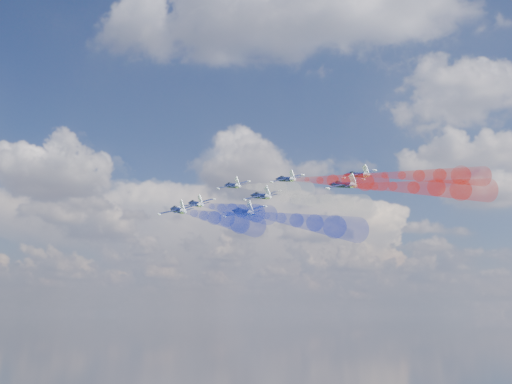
# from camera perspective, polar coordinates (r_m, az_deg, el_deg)

# --- Properties ---
(jet_lead) EXTENTS (14.09, 14.49, 7.71)m
(jet_lead) POSITION_cam_1_polar(r_m,az_deg,el_deg) (157.85, -2.18, 0.59)
(jet_lead) COLOR black
(trail_lead) EXTENTS (23.49, 30.67, 11.81)m
(trail_lead) POSITION_cam_1_polar(r_m,az_deg,el_deg) (137.34, 1.27, 0.39)
(trail_lead) COLOR white
(jet_inner_left) EXTENTS (14.09, 14.49, 7.71)m
(jet_inner_left) POSITION_cam_1_polar(r_m,az_deg,el_deg) (143.90, -5.56, -1.10)
(jet_inner_left) COLOR black
(trail_inner_left) EXTENTS (23.49, 30.67, 11.81)m
(trail_inner_left) POSITION_cam_1_polar(r_m,az_deg,el_deg) (122.93, -2.28, -1.61)
(trail_inner_left) COLOR #182BD1
(jet_inner_right) EXTENTS (14.09, 14.49, 7.71)m
(jet_inner_right) POSITION_cam_1_polar(r_m,az_deg,el_deg) (151.37, 2.75, 1.19)
(jet_inner_right) COLOR black
(trail_inner_right) EXTENTS (23.49, 30.67, 11.81)m
(trail_inner_right) POSITION_cam_1_polar(r_m,az_deg,el_deg) (131.79, 7.12, 1.07)
(trail_inner_right) COLOR red
(jet_outer_left) EXTENTS (14.09, 14.49, 7.71)m
(jet_outer_left) POSITION_cam_1_polar(r_m,az_deg,el_deg) (129.07, -7.20, -1.67)
(jet_outer_left) COLOR black
(trail_outer_left) EXTENTS (23.49, 30.67, 11.81)m
(trail_outer_left) POSITION_cam_1_polar(r_m,az_deg,el_deg) (107.91, -3.78, -2.37)
(trail_outer_left) COLOR #182BD1
(jet_center_third) EXTENTS (14.09, 14.49, 7.71)m
(jet_center_third) POSITION_cam_1_polar(r_m,az_deg,el_deg) (134.99, 0.46, -0.38)
(jet_center_third) COLOR black
(trail_center_third) EXTENTS (23.49, 30.67, 11.81)m
(trail_center_third) POSITION_cam_1_polar(r_m,az_deg,el_deg) (115.03, 5.06, -0.79)
(trail_center_third) COLOR white
(jet_outer_right) EXTENTS (14.09, 14.49, 7.71)m
(jet_outer_right) POSITION_cam_1_polar(r_m,az_deg,el_deg) (145.46, 9.31, 1.57)
(jet_outer_right) COLOR black
(trail_outer_right) EXTENTS (23.49, 30.67, 11.81)m
(trail_outer_right) POSITION_cam_1_polar(r_m,az_deg,el_deg) (127.35, 14.82, 1.48)
(trail_outer_right) COLOR red
(jet_rear_left) EXTENTS (14.09, 14.49, 7.71)m
(jet_rear_left) POSITION_cam_1_polar(r_m,az_deg,el_deg) (119.10, -1.16, -1.87)
(jet_rear_left) COLOR black
(trail_rear_left) EXTENTS (23.49, 30.67, 11.81)m
(trail_rear_left) POSITION_cam_1_polar(r_m,az_deg,el_deg) (98.92, 3.85, -2.65)
(trail_rear_left) COLOR #182BD1
(jet_rear_right) EXTENTS (14.09, 14.49, 7.71)m
(jet_rear_right) POSITION_cam_1_polar(r_m,az_deg,el_deg) (127.42, 8.06, 0.66)
(jet_rear_right) COLOR black
(trail_rear_right) EXTENTS (23.49, 30.67, 11.81)m
(trail_rear_right) POSITION_cam_1_polar(r_m,az_deg,el_deg) (109.12, 14.28, 0.41)
(trail_rear_right) COLOR red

